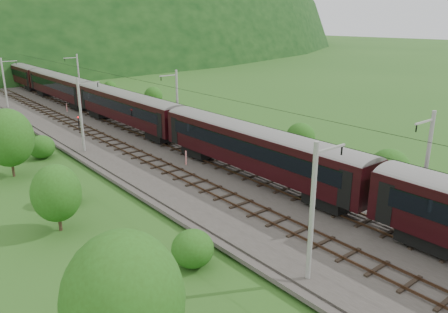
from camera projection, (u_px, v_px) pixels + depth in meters
ground at (370, 248)px, 28.46m from camera, size 600.00×600.00×0.00m
railbed at (263, 199)px, 35.81m from camera, size 14.00×220.00×0.30m
track_left at (241, 204)px, 34.30m from camera, size 2.40×220.00×0.27m
track_right at (284, 189)px, 37.19m from camera, size 2.40×220.00×0.27m
catenary_left at (81, 113)px, 47.08m from camera, size 2.54×192.28×8.00m
catenary_right at (177, 101)px, 54.44m from camera, size 2.54×192.28×8.00m
overhead_wires at (266, 116)px, 33.71m from camera, size 4.83×198.00×0.03m
train at (128, 103)px, 56.71m from camera, size 3.25×179.40×5.66m
hazard_post_near at (186, 158)px, 43.49m from camera, size 0.15×0.15×1.45m
hazard_post_far at (67, 108)px, 68.41m from camera, size 0.14×0.14×1.29m
signal at (79, 122)px, 56.79m from camera, size 0.21×0.21×1.85m
vegetation_left at (23, 166)px, 35.92m from camera, size 10.84×146.58×6.82m
vegetation_right at (291, 140)px, 48.48m from camera, size 7.58×108.68×3.19m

